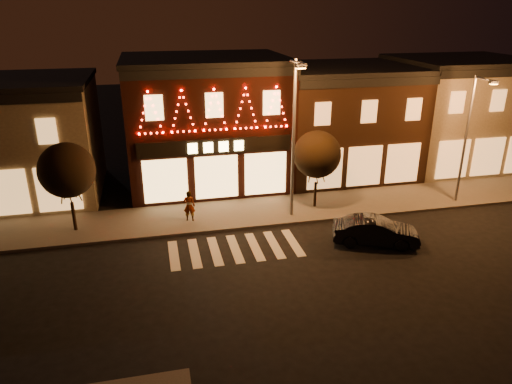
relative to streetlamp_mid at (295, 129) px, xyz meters
name	(u,v)px	position (x,y,z in m)	size (l,w,h in m)	color
ground	(252,293)	(-3.78, -6.81, -5.20)	(120.00, 120.00, 0.00)	black
sidewalk_far	(257,212)	(-1.78, 1.19, -5.13)	(44.00, 4.00, 0.15)	#47423D
building_pulp	(206,121)	(-3.78, 7.17, -1.04)	(10.20, 8.34, 8.30)	black
building_right_a	(342,120)	(5.72, 7.18, -1.44)	(9.20, 8.28, 7.50)	#372013
building_right_b	(457,112)	(14.72, 7.18, -1.29)	(9.20, 8.28, 7.80)	#716650
streetlamp_mid	(295,129)	(0.00, 0.00, 0.00)	(0.65, 1.98, 8.61)	#59595E
streetlamp_right	(469,131)	(10.45, -0.14, -0.67)	(0.47, 1.70, 7.47)	#59595E
tree_left	(67,170)	(-11.68, 0.90, -1.73)	(2.84, 2.84, 4.74)	black
tree_right	(317,154)	(1.74, 1.12, -1.86)	(2.72, 2.72, 4.55)	black
dark_sedan	(375,231)	(3.20, -3.83, -4.51)	(1.47, 4.21, 1.39)	black
pedestrian	(189,206)	(-5.66, 0.73, -4.18)	(0.64, 0.42, 1.74)	gray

